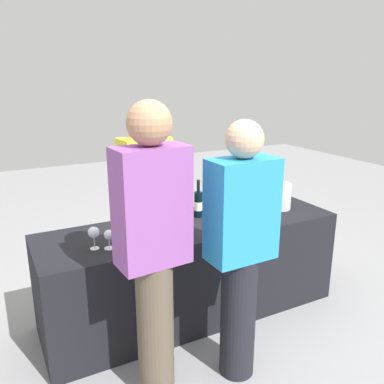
{
  "coord_description": "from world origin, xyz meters",
  "views": [
    {
      "loc": [
        -1.31,
        -2.52,
        1.83
      ],
      "look_at": [
        0.0,
        0.0,
        1.0
      ],
      "focal_mm": 37.69,
      "sensor_mm": 36.0,
      "label": 1
    }
  ],
  "objects_px": {
    "wine_glass_1": "(109,236)",
    "server_pouring": "(146,197)",
    "guest_1": "(241,246)",
    "wine_glass_0": "(94,233)",
    "wine_glass_4": "(250,211)",
    "wine_bottle_0": "(163,209)",
    "wine_bottle_1": "(198,204)",
    "guest_0": "(153,247)",
    "ice_bucket": "(280,196)",
    "wine_bottle_3": "(235,198)",
    "wine_glass_2": "(134,228)",
    "wine_glass_5": "(276,201)",
    "wine_bottle_2": "(213,199)",
    "wine_glass_3": "(173,221)",
    "wine_bottle_4": "(259,191)"
  },
  "relations": [
    {
      "from": "wine_glass_4",
      "to": "guest_0",
      "type": "relative_size",
      "value": 0.08
    },
    {
      "from": "wine_bottle_3",
      "to": "wine_glass_3",
      "type": "xyz_separation_m",
      "value": [
        -0.63,
        -0.18,
        -0.03
      ]
    },
    {
      "from": "wine_bottle_2",
      "to": "wine_glass_0",
      "type": "bearing_deg",
      "value": -164.77
    },
    {
      "from": "wine_glass_2",
      "to": "wine_bottle_0",
      "type": "bearing_deg",
      "value": 37.7
    },
    {
      "from": "wine_glass_0",
      "to": "wine_glass_4",
      "type": "height_order",
      "value": "wine_glass_0"
    },
    {
      "from": "wine_glass_0",
      "to": "wine_glass_4",
      "type": "bearing_deg",
      "value": -3.55
    },
    {
      "from": "wine_bottle_2",
      "to": "wine_glass_1",
      "type": "xyz_separation_m",
      "value": [
        -0.96,
        -0.33,
        -0.02
      ]
    },
    {
      "from": "wine_bottle_3",
      "to": "wine_glass_5",
      "type": "bearing_deg",
      "value": -29.8
    },
    {
      "from": "wine_glass_5",
      "to": "server_pouring",
      "type": "relative_size",
      "value": 0.09
    },
    {
      "from": "wine_bottle_2",
      "to": "wine_glass_0",
      "type": "xyz_separation_m",
      "value": [
        -1.05,
        -0.29,
        0.0
      ]
    },
    {
      "from": "wine_glass_0",
      "to": "wine_glass_5",
      "type": "distance_m",
      "value": 1.49
    },
    {
      "from": "wine_bottle_1",
      "to": "guest_0",
      "type": "relative_size",
      "value": 0.18
    },
    {
      "from": "wine_bottle_1",
      "to": "wine_glass_2",
      "type": "xyz_separation_m",
      "value": [
        -0.62,
        -0.25,
        -0.0
      ]
    },
    {
      "from": "wine_glass_1",
      "to": "wine_glass_4",
      "type": "distance_m",
      "value": 1.07
    },
    {
      "from": "wine_bottle_3",
      "to": "wine_glass_2",
      "type": "relative_size",
      "value": 2.28
    },
    {
      "from": "guest_0",
      "to": "ice_bucket",
      "type": "bearing_deg",
      "value": 20.46
    },
    {
      "from": "guest_0",
      "to": "wine_glass_1",
      "type": "bearing_deg",
      "value": 96.42
    },
    {
      "from": "wine_glass_1",
      "to": "wine_glass_5",
      "type": "relative_size",
      "value": 0.97
    },
    {
      "from": "ice_bucket",
      "to": "wine_glass_0",
      "type": "bearing_deg",
      "value": -176.62
    },
    {
      "from": "wine_glass_5",
      "to": "guest_0",
      "type": "height_order",
      "value": "guest_0"
    },
    {
      "from": "wine_glass_5",
      "to": "server_pouring",
      "type": "xyz_separation_m",
      "value": [
        -0.85,
        0.69,
        -0.02
      ]
    },
    {
      "from": "wine_bottle_1",
      "to": "wine_glass_0",
      "type": "height_order",
      "value": "wine_bottle_1"
    },
    {
      "from": "wine_bottle_0",
      "to": "wine_bottle_1",
      "type": "bearing_deg",
      "value": 0.91
    },
    {
      "from": "wine_bottle_0",
      "to": "wine_bottle_1",
      "type": "height_order",
      "value": "wine_bottle_0"
    },
    {
      "from": "wine_bottle_2",
      "to": "wine_bottle_3",
      "type": "bearing_deg",
      "value": -32.59
    },
    {
      "from": "wine_bottle_3",
      "to": "server_pouring",
      "type": "height_order",
      "value": "server_pouring"
    },
    {
      "from": "ice_bucket",
      "to": "guest_0",
      "type": "distance_m",
      "value": 1.54
    },
    {
      "from": "wine_bottle_0",
      "to": "ice_bucket",
      "type": "relative_size",
      "value": 1.45
    },
    {
      "from": "wine_glass_3",
      "to": "guest_0",
      "type": "xyz_separation_m",
      "value": [
        -0.38,
        -0.57,
        0.11
      ]
    },
    {
      "from": "wine_bottle_3",
      "to": "wine_glass_1",
      "type": "relative_size",
      "value": 2.6
    },
    {
      "from": "wine_bottle_2",
      "to": "wine_glass_5",
      "type": "height_order",
      "value": "wine_bottle_2"
    },
    {
      "from": "wine_glass_1",
      "to": "guest_0",
      "type": "bearing_deg",
      "value": -79.22
    },
    {
      "from": "guest_0",
      "to": "wine_bottle_3",
      "type": "bearing_deg",
      "value": 31.98
    },
    {
      "from": "wine_bottle_1",
      "to": "wine_bottle_4",
      "type": "bearing_deg",
      "value": 4.93
    },
    {
      "from": "wine_glass_2",
      "to": "ice_bucket",
      "type": "height_order",
      "value": "ice_bucket"
    },
    {
      "from": "wine_glass_1",
      "to": "wine_glass_3",
      "type": "height_order",
      "value": "wine_glass_1"
    },
    {
      "from": "wine_glass_1",
      "to": "guest_0",
      "type": "height_order",
      "value": "guest_0"
    },
    {
      "from": "wine_bottle_2",
      "to": "wine_glass_2",
      "type": "distance_m",
      "value": 0.84
    },
    {
      "from": "wine_glass_4",
      "to": "wine_glass_5",
      "type": "relative_size",
      "value": 1.04
    },
    {
      "from": "wine_bottle_0",
      "to": "wine_bottle_4",
      "type": "xyz_separation_m",
      "value": [
        0.93,
        0.06,
        -0.0
      ]
    },
    {
      "from": "guest_1",
      "to": "guest_0",
      "type": "bearing_deg",
      "value": 171.2
    },
    {
      "from": "wine_glass_1",
      "to": "server_pouring",
      "type": "xyz_separation_m",
      "value": [
        0.55,
        0.75,
        -0.02
      ]
    },
    {
      "from": "wine_glass_0",
      "to": "server_pouring",
      "type": "xyz_separation_m",
      "value": [
        0.63,
        0.71,
        -0.04
      ]
    },
    {
      "from": "wine_bottle_3",
      "to": "wine_glass_3",
      "type": "distance_m",
      "value": 0.66
    },
    {
      "from": "guest_0",
      "to": "guest_1",
      "type": "height_order",
      "value": "guest_0"
    },
    {
      "from": "wine_glass_2",
      "to": "guest_1",
      "type": "relative_size",
      "value": 0.09
    },
    {
      "from": "server_pouring",
      "to": "guest_1",
      "type": "bearing_deg",
      "value": 86.17
    },
    {
      "from": "wine_bottle_0",
      "to": "wine_glass_4",
      "type": "distance_m",
      "value": 0.65
    },
    {
      "from": "wine_glass_0",
      "to": "wine_glass_2",
      "type": "relative_size",
      "value": 1.03
    },
    {
      "from": "wine_bottle_3",
      "to": "guest_0",
      "type": "xyz_separation_m",
      "value": [
        -1.01,
        -0.74,
        0.07
      ]
    }
  ]
}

